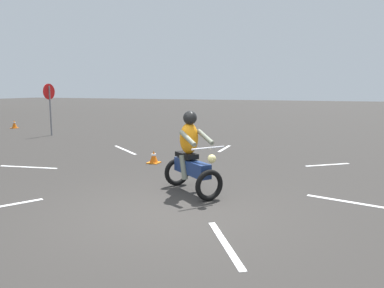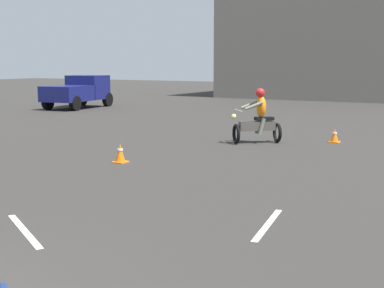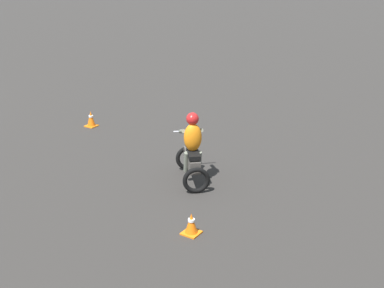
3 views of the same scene
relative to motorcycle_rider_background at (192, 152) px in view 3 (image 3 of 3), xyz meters
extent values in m
torus|color=black|center=(-0.51, -0.45, -0.43)|extent=(0.47, 0.52, 0.60)
torus|color=black|center=(0.46, 0.41, -0.43)|extent=(0.47, 0.52, 0.60)
cube|color=#4C4742|center=(-0.03, -0.02, -0.21)|extent=(0.98, 0.91, 0.28)
cube|color=black|center=(0.14, 0.12, 0.01)|extent=(0.59, 0.57, 0.10)
cylinder|color=silver|center=(-0.48, -0.42, 0.27)|extent=(0.49, 0.55, 0.04)
sphere|color=#F2E08C|center=(-0.57, -0.51, 0.09)|extent=(0.23, 0.23, 0.16)
ellipsoid|color=orange|center=(0.06, 0.06, 0.37)|extent=(0.47, 0.49, 0.64)
cylinder|color=slate|center=(-0.29, 0.01, 0.42)|extent=(0.47, 0.43, 0.27)
cylinder|color=slate|center=(-0.03, -0.29, 0.42)|extent=(0.47, 0.43, 0.27)
cylinder|color=slate|center=(-0.04, 0.15, -0.21)|extent=(0.26, 0.25, 0.51)
cylinder|color=slate|center=(0.14, -0.06, -0.21)|extent=(0.26, 0.25, 0.51)
sphere|color=red|center=(0.03, 0.03, 0.79)|extent=(0.40, 0.40, 0.28)
cube|color=orange|center=(1.98, 1.28, -0.71)|extent=(0.32, 0.32, 0.03)
cone|color=orange|center=(1.98, 1.28, -0.50)|extent=(0.24, 0.24, 0.39)
cylinder|color=white|center=(1.98, 1.28, -0.44)|extent=(0.13, 0.13, 0.05)
cube|color=orange|center=(-1.64, -4.66, -0.71)|extent=(0.32, 0.32, 0.03)
cone|color=orange|center=(-1.64, -4.66, -0.47)|extent=(0.24, 0.24, 0.44)
cylinder|color=white|center=(-1.64, -4.66, -0.41)|extent=(0.13, 0.13, 0.05)
camera|label=1|loc=(-4.22, -15.26, 1.38)|focal=35.00mm
camera|label=2|loc=(6.26, -14.88, 1.68)|focal=50.00mm
camera|label=3|loc=(9.34, 6.10, 4.38)|focal=50.00mm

